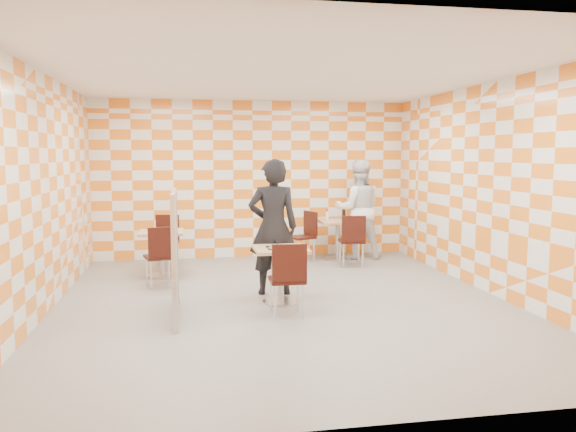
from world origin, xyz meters
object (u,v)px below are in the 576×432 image
object	(u,v)px
man_dark	(273,227)
chair_empty_far	(166,237)
chair_second_front	(352,237)
chair_main_front	(288,274)
man_white	(358,209)
sport_bottle	(327,215)
main_table	(281,266)
partition	(175,254)
empty_table	(162,246)
chair_second_side	(306,232)
soda_bottle	(344,215)
second_table	(338,233)
chair_empty_near	(161,252)

from	to	relation	value
man_dark	chair_empty_far	bearing A→B (deg)	-49.54
chair_second_front	chair_main_front	bearing A→B (deg)	-120.29
man_white	sport_bottle	size ratio (longest dim) A/B	9.46
chair_second_front	man_white	world-z (taller)	man_white
main_table	partition	distance (m)	1.46
empty_table	chair_second_side	size ratio (longest dim) A/B	0.81
empty_table	man_dark	xyz separation A→B (m)	(1.62, -1.42, 0.45)
chair_second_side	sport_bottle	distance (m)	0.53
main_table	partition	size ratio (longest dim) A/B	0.48
man_white	sport_bottle	world-z (taller)	man_white
chair_second_side	soda_bottle	xyz separation A→B (m)	(0.74, 0.03, 0.31)
second_table	chair_second_side	world-z (taller)	chair_second_side
chair_main_front	chair_empty_near	xyz separation A→B (m)	(-1.58, 1.87, 0.00)
chair_main_front	partition	size ratio (longest dim) A/B	0.60
chair_main_front	man_white	world-z (taller)	man_white
main_table	chair_second_front	world-z (taller)	chair_second_front
second_table	chair_empty_far	world-z (taller)	chair_empty_far
chair_empty_near	empty_table	bearing A→B (deg)	92.13
partition	soda_bottle	bearing A→B (deg)	47.58
chair_main_front	chair_empty_far	world-z (taller)	same
chair_second_side	chair_empty_near	bearing A→B (deg)	-146.12
second_table	chair_main_front	xyz separation A→B (m)	(-1.59, -3.58, 0.04)
second_table	chair_second_front	distance (m)	0.75
second_table	man_dark	xyz separation A→B (m)	(-1.59, -2.36, 0.45)
second_table	chair_empty_near	xyz separation A→B (m)	(-3.18, -1.71, 0.04)
sport_bottle	empty_table	bearing A→B (deg)	-160.91
chair_second_front	chair_second_side	world-z (taller)	same
chair_empty_near	sport_bottle	bearing A→B (deg)	31.32
chair_empty_far	man_dark	distance (m)	2.71
chair_second_front	man_dark	distance (m)	2.35
main_table	soda_bottle	size ratio (longest dim) A/B	3.26
soda_bottle	second_table	bearing A→B (deg)	-164.40
chair_second_side	chair_main_front	bearing A→B (deg)	-105.21
second_table	soda_bottle	distance (m)	0.37
chair_second_front	sport_bottle	size ratio (longest dim) A/B	4.62
main_table	chair_empty_near	xyz separation A→B (m)	(-1.61, 1.17, 0.04)
chair_second_side	chair_empty_near	world-z (taller)	same
main_table	chair_second_side	distance (m)	3.04
man_white	soda_bottle	size ratio (longest dim) A/B	8.22
empty_table	chair_second_front	xyz separation A→B (m)	(3.27, 0.19, 0.04)
partition	chair_empty_far	bearing A→B (deg)	94.27
second_table	sport_bottle	xyz separation A→B (m)	(-0.18, 0.11, 0.33)
man_white	soda_bottle	distance (m)	0.31
main_table	chair_second_side	bearing A→B (deg)	71.82
empty_table	man_dark	size ratio (longest dim) A/B	0.39
second_table	soda_bottle	world-z (taller)	soda_bottle
sport_bottle	chair_second_front	bearing A→B (deg)	-73.88
partition	chair_second_front	bearing A→B (deg)	40.55
chair_second_side	man_white	world-z (taller)	man_white
chair_second_front	man_white	size ratio (longest dim) A/B	0.49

